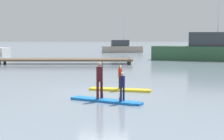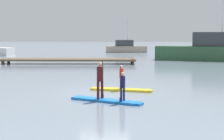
{
  "view_description": "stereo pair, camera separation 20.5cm",
  "coord_description": "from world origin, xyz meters",
  "px_view_note": "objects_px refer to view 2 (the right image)",
  "views": [
    {
      "loc": [
        0.46,
        -16.86,
        2.78
      ],
      "look_at": [
        0.39,
        1.02,
        0.98
      ],
      "focal_mm": 56.46,
      "sensor_mm": 36.0,
      "label": 1
    },
    {
      "loc": [
        0.66,
        -16.86,
        2.78
      ],
      "look_at": [
        0.39,
        1.02,
        0.98
      ],
      "focal_mm": 56.46,
      "sensor_mm": 36.0,
      "label": 2
    }
  ],
  "objects_px": {
    "fishing_boat_white_large": "(205,50)",
    "paddler_adult": "(100,78)",
    "paddleboard_near": "(121,90)",
    "paddleboard_far": "(106,101)",
    "paddler_child_solo": "(121,76)",
    "paddler_child_front": "(122,85)",
    "motor_boat_small_navy": "(126,48)"
  },
  "relations": [
    {
      "from": "fishing_boat_white_large",
      "to": "paddler_child_front",
      "type": "bearing_deg",
      "value": -111.15
    },
    {
      "from": "paddler_child_front",
      "to": "fishing_boat_white_large",
      "type": "distance_m",
      "value": 25.5
    },
    {
      "from": "fishing_boat_white_large",
      "to": "paddleboard_near",
      "type": "bearing_deg",
      "value": -114.2
    },
    {
      "from": "motor_boat_small_navy",
      "to": "paddler_child_solo",
      "type": "bearing_deg",
      "value": -91.75
    },
    {
      "from": "paddleboard_near",
      "to": "paddler_child_solo",
      "type": "bearing_deg",
      "value": -110.84
    },
    {
      "from": "paddler_child_solo",
      "to": "paddler_child_front",
      "type": "relative_size",
      "value": 0.99
    },
    {
      "from": "paddleboard_near",
      "to": "paddler_child_solo",
      "type": "relative_size",
      "value": 2.69
    },
    {
      "from": "paddler_adult",
      "to": "motor_boat_small_navy",
      "type": "xyz_separation_m",
      "value": [
        2.06,
        40.27,
        -0.25
      ]
    },
    {
      "from": "paddleboard_far",
      "to": "paddler_adult",
      "type": "bearing_deg",
      "value": 150.66
    },
    {
      "from": "paddleboard_far",
      "to": "paddler_child_front",
      "type": "bearing_deg",
      "value": -28.85
    },
    {
      "from": "paddler_child_solo",
      "to": "fishing_boat_white_large",
      "type": "relative_size",
      "value": 0.11
    },
    {
      "from": "paddler_adult",
      "to": "fishing_boat_white_large",
      "type": "distance_m",
      "value": 25.38
    },
    {
      "from": "paddleboard_near",
      "to": "paddler_child_front",
      "type": "bearing_deg",
      "value": -89.86
    },
    {
      "from": "paddler_child_solo",
      "to": "motor_boat_small_navy",
      "type": "xyz_separation_m",
      "value": [
        1.14,
        37.51,
        -0.02
      ]
    },
    {
      "from": "paddleboard_near",
      "to": "paddler_adult",
      "type": "distance_m",
      "value": 3.07
    },
    {
      "from": "paddler_child_solo",
      "to": "paddler_child_front",
      "type": "distance_m",
      "value": 3.27
    },
    {
      "from": "paddleboard_near",
      "to": "paddler_adult",
      "type": "relative_size",
      "value": 1.98
    },
    {
      "from": "paddler_adult",
      "to": "paddler_child_front",
      "type": "distance_m",
      "value": 1.08
    },
    {
      "from": "paddler_adult",
      "to": "motor_boat_small_navy",
      "type": "distance_m",
      "value": 40.32
    },
    {
      "from": "motor_boat_small_navy",
      "to": "paddleboard_near",
      "type": "bearing_deg",
      "value": -91.74
    },
    {
      "from": "paddler_adult",
      "to": "paddler_child_front",
      "type": "height_order",
      "value": "paddler_adult"
    },
    {
      "from": "paddleboard_far",
      "to": "paddleboard_near",
      "type": "bearing_deg",
      "value": 77.36
    },
    {
      "from": "paddler_adult",
      "to": "fishing_boat_white_large",
      "type": "relative_size",
      "value": 0.15
    },
    {
      "from": "fishing_boat_white_large",
      "to": "paddler_adult",
      "type": "bearing_deg",
      "value": -113.52
    },
    {
      "from": "paddler_child_front",
      "to": "paddler_child_solo",
      "type": "bearing_deg",
      "value": 90.21
    },
    {
      "from": "paddler_child_solo",
      "to": "paddler_adult",
      "type": "relative_size",
      "value": 0.74
    },
    {
      "from": "paddler_adult",
      "to": "paddler_child_front",
      "type": "bearing_deg",
      "value": -28.99
    },
    {
      "from": "paddleboard_near",
      "to": "paddleboard_far",
      "type": "xyz_separation_m",
      "value": [
        -0.65,
        -2.92,
        0.0
      ]
    },
    {
      "from": "paddleboard_far",
      "to": "paddler_child_front",
      "type": "distance_m",
      "value": 1.04
    },
    {
      "from": "paddler_child_front",
      "to": "fishing_boat_white_large",
      "type": "bearing_deg",
      "value": 68.85
    },
    {
      "from": "paddleboard_near",
      "to": "paddleboard_far",
      "type": "bearing_deg",
      "value": -102.64
    },
    {
      "from": "motor_boat_small_navy",
      "to": "paddler_child_front",
      "type": "bearing_deg",
      "value": -91.59
    }
  ]
}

